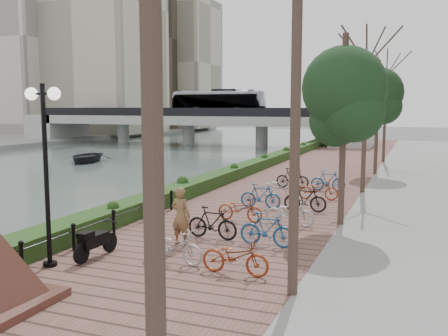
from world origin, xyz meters
The scene contains 12 objects.
river_water centered at (-15.00, 25.00, 0.01)m, with size 30.00×130.00×0.02m, color #455651.
promenade centered at (4.00, 17.50, 0.25)m, with size 8.00×75.00×0.50m, color brown.
hedge centered at (0.60, 20.00, 0.80)m, with size 1.10×56.00×0.60m, color #203E16.
chain_fence centered at (1.40, 2.00, 0.85)m, with size 0.10×14.10×0.70m.
lamppost centered at (1.75, 1.60, 3.86)m, with size 1.02×0.32×4.63m.
motorcycle centered at (2.43, 2.63, 0.96)m, with size 0.46×1.46×0.92m, color black, non-canonical shape.
pedestrian centered at (4.00, 4.61, 1.37)m, with size 0.63×0.41×1.73m, color brown.
bicycle_parking centered at (5.50, 9.26, 0.97)m, with size 2.40×14.69×1.00m.
street_trees centered at (8.00, 12.68, 3.69)m, with size 3.20×37.12×6.80m.
bridge centered at (-14.22, 45.00, 3.37)m, with size 36.00×10.77×6.50m.
boat centered at (-14.92, 25.32, 0.48)m, with size 3.18×4.45×0.92m, color black.
far_buildings centered at (-41.66, 65.91, 16.12)m, with size 35.00×38.00×38.00m.
Camera 1 is at (10.44, -8.29, 4.57)m, focal length 40.00 mm.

